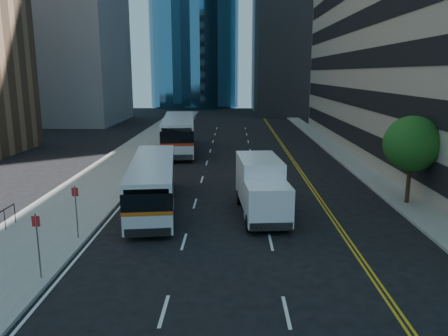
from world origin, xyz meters
name	(u,v)px	position (x,y,z in m)	size (l,w,h in m)	color
ground	(263,260)	(0.00, 0.00, 0.00)	(160.00, 160.00, 0.00)	black
sidewalk_west	(138,152)	(-10.50, 25.00, 0.07)	(5.00, 90.00, 0.15)	gray
sidewalk_east	(338,152)	(9.00, 25.00, 0.07)	(2.00, 90.00, 0.15)	gray
midrise_west	(56,6)	(-28.00, 52.00, 17.50)	(18.00, 18.00, 35.00)	gray
street_tree	(412,144)	(9.00, 8.00, 3.64)	(3.20, 3.20, 5.10)	#332114
bus_front	(153,182)	(-5.80, 7.12, 1.51)	(3.68, 10.93, 2.76)	silver
bus_rear	(179,133)	(-6.60, 25.82, 1.84)	(4.13, 13.31, 3.38)	silver
box_truck	(261,187)	(0.28, 5.94, 1.61)	(2.73, 6.51, 3.04)	white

